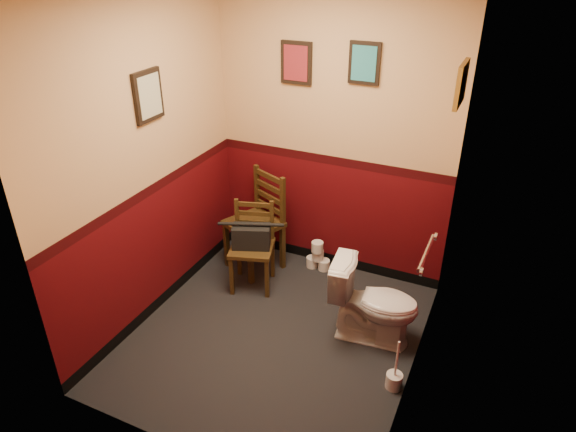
% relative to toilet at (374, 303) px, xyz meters
% --- Properties ---
extents(floor, '(2.20, 2.40, 0.00)m').
position_rel_toilet_xyz_m(floor, '(-0.72, -0.32, -0.34)').
color(floor, black).
rests_on(floor, ground).
extents(wall_back, '(2.20, 0.00, 2.70)m').
position_rel_toilet_xyz_m(wall_back, '(-0.72, 0.88, 1.01)').
color(wall_back, '#49080C').
rests_on(wall_back, ground).
extents(wall_front, '(2.20, 0.00, 2.70)m').
position_rel_toilet_xyz_m(wall_front, '(-0.72, -1.52, 1.01)').
color(wall_front, '#49080C').
rests_on(wall_front, ground).
extents(wall_left, '(0.00, 2.40, 2.70)m').
position_rel_toilet_xyz_m(wall_left, '(-1.82, -0.32, 1.01)').
color(wall_left, '#49080C').
rests_on(wall_left, ground).
extents(wall_right, '(0.00, 2.40, 2.70)m').
position_rel_toilet_xyz_m(wall_right, '(0.38, -0.32, 1.01)').
color(wall_right, '#49080C').
rests_on(wall_right, ground).
extents(grab_bar, '(0.05, 0.56, 0.06)m').
position_rel_toilet_xyz_m(grab_bar, '(0.35, -0.07, 0.61)').
color(grab_bar, silver).
rests_on(grab_bar, wall_right).
extents(framed_print_back_a, '(0.28, 0.04, 0.36)m').
position_rel_toilet_xyz_m(framed_print_back_a, '(-1.07, 0.86, 1.61)').
color(framed_print_back_a, black).
rests_on(framed_print_back_a, wall_back).
extents(framed_print_back_b, '(0.26, 0.04, 0.34)m').
position_rel_toilet_xyz_m(framed_print_back_b, '(-0.47, 0.86, 1.66)').
color(framed_print_back_b, black).
rests_on(framed_print_back_b, wall_back).
extents(framed_print_left, '(0.04, 0.30, 0.38)m').
position_rel_toilet_xyz_m(framed_print_left, '(-1.80, -0.22, 1.51)').
color(framed_print_left, black).
rests_on(framed_print_left, wall_left).
extents(framed_print_right, '(0.04, 0.34, 0.28)m').
position_rel_toilet_xyz_m(framed_print_right, '(0.36, 0.28, 1.71)').
color(framed_print_right, olive).
rests_on(framed_print_right, wall_right).
extents(toilet, '(0.74, 0.47, 0.69)m').
position_rel_toilet_xyz_m(toilet, '(0.00, 0.00, 0.00)').
color(toilet, white).
rests_on(toilet, floor).
extents(toilet_brush, '(0.12, 0.12, 0.43)m').
position_rel_toilet_xyz_m(toilet_brush, '(0.30, -0.45, -0.27)').
color(toilet_brush, silver).
rests_on(toilet_brush, floor).
extents(chair_left, '(0.60, 0.60, 0.97)m').
position_rel_toilet_xyz_m(chair_left, '(-1.33, 0.55, 0.14)').
color(chair_left, '#4A3316').
rests_on(chair_left, floor).
extents(chair_right, '(0.47, 0.47, 0.81)m').
position_rel_toilet_xyz_m(chair_right, '(-1.23, 0.27, 0.06)').
color(chair_right, '#4A3316').
rests_on(chair_right, floor).
extents(handbag, '(0.37, 0.28, 0.25)m').
position_rel_toilet_xyz_m(handbag, '(-1.22, 0.23, 0.19)').
color(handbag, black).
rests_on(handbag, chair_right).
extents(tp_stack, '(0.24, 0.15, 0.31)m').
position_rel_toilet_xyz_m(tp_stack, '(-0.77, 0.74, -0.21)').
color(tp_stack, silver).
rests_on(tp_stack, floor).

